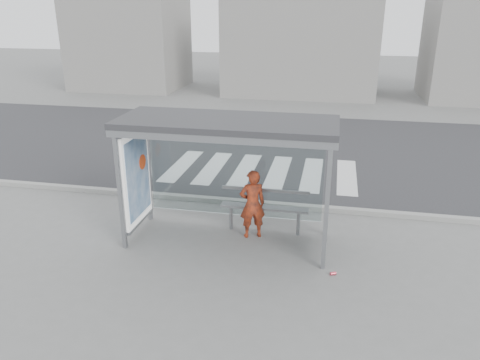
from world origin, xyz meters
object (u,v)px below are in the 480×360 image
bus_shelter (210,149)px  bench (265,207)px  person (252,204)px  soda_can (333,273)px

bus_shelter → bench: 1.83m
person → soda_can: person is taller
person → bus_shelter: bearing=-5.5°
bus_shelter → person: bus_shelter is taller
bench → bus_shelter: bearing=-153.7°
person → bench: (0.22, 0.27, -0.17)m
bench → soda_can: bench is taller
bus_shelter → bench: (1.05, 0.52, -1.40)m
bench → soda_can: (1.52, -1.49, -0.55)m
bus_shelter → person: (0.83, 0.25, -1.23)m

